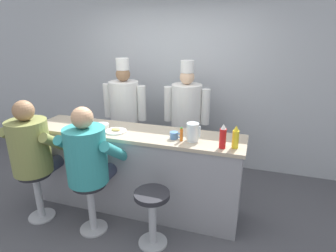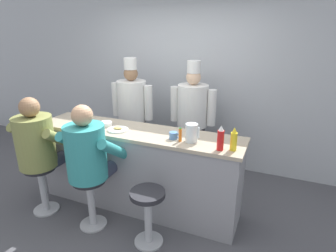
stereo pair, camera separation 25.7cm
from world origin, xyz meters
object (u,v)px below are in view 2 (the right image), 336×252
Objects in this scene: diner_seated_teal at (89,155)px; water_pitcher_clear at (192,133)px; mustard_bottle_yellow at (234,140)px; breakfast_plate at (118,129)px; empty_stool_round at (148,209)px; coffee_mug_blue at (174,136)px; diner_seated_olive at (38,144)px; cook_in_whites_near at (132,110)px; cook_in_whites_far at (192,116)px; hot_sauce_bottle_orange at (180,135)px; ketchup_bottle_red at (221,139)px; cereal_bowl at (106,124)px.

water_pitcher_clear is at bearing 24.41° from diner_seated_teal.
mustard_bottle_yellow is 1.53m from diner_seated_teal.
empty_stool_round is (0.62, -0.48, -0.62)m from breakfast_plate.
coffee_mug_blue is 0.09× the size of diner_seated_teal.
coffee_mug_blue reaches higher than breakfast_plate.
cook_in_whites_near reaches higher than diner_seated_olive.
mustard_bottle_yellow is 1.11m from empty_stool_round.
empty_stool_round is 0.36× the size of cook_in_whites_far.
hot_sauce_bottle_orange is at bearing -24.08° from coffee_mug_blue.
mustard_bottle_yellow is 0.56m from hot_sauce_bottle_orange.
diner_seated_teal is (-0.09, -0.45, -0.16)m from breakfast_plate.
cook_in_whites_near is at bearing 110.52° from breakfast_plate.
empty_stool_round is 0.35× the size of cook_in_whites_near.
diner_seated_olive is at bearing -151.25° from breakfast_plate.
ketchup_bottle_red is 0.18× the size of diner_seated_olive.
coffee_mug_blue is (0.71, 0.01, 0.02)m from breakfast_plate.
diner_seated_olive is at bearing -131.70° from cook_in_whites_far.
diner_seated_teal reaches higher than mustard_bottle_yellow.
diner_seated_teal is (-1.00, -0.45, -0.24)m from water_pitcher_clear.
cereal_bowl is 0.92m from cook_in_whites_near.
cook_in_whites_near is at bearing 149.37° from mustard_bottle_yellow.
cook_in_whites_far reaches higher than water_pitcher_clear.
empty_stool_round is at bearing -149.31° from mustard_bottle_yellow.
diner_seated_teal is at bearing -155.59° from water_pitcher_clear.
mustard_bottle_yellow reaches higher than water_pitcher_clear.
coffee_mug_blue is (0.92, -0.06, 0.01)m from cereal_bowl.
cook_in_whites_far is (-0.23, 1.13, -0.14)m from hot_sauce_bottle_orange.
ketchup_bottle_red is at bearing -4.02° from breakfast_plate.
hot_sauce_bottle_orange is 1.01× the size of cereal_bowl.
hot_sauce_bottle_orange is 0.24× the size of empty_stool_round.
water_pitcher_clear is at bearing 0.57° from breakfast_plate.
water_pitcher_clear is (0.11, 0.04, 0.03)m from hot_sauce_bottle_orange.
ketchup_bottle_red is 0.54m from coffee_mug_blue.
diner_seated_teal is (-0.89, -0.41, -0.22)m from hot_sauce_bottle_orange.
coffee_mug_blue is 0.22× the size of empty_stool_round.
cook_in_whites_far is (-0.14, 1.09, -0.10)m from coffee_mug_blue.
empty_stool_round is (-0.09, -0.49, -0.64)m from coffee_mug_blue.
mustard_bottle_yellow is 1.36m from breakfast_plate.
cook_in_whites_far reaches higher than mustard_bottle_yellow.
diner_seated_olive reaches higher than empty_stool_round.
water_pitcher_clear is 0.32× the size of empty_stool_round.
hot_sauce_bottle_orange is 1.54m from cook_in_whites_near.
cook_in_whites_near is at bearing 146.46° from ketchup_bottle_red.
breakfast_plate is 0.17× the size of diner_seated_teal.
ketchup_bottle_red is 1.40m from diner_seated_teal.
cook_in_whites_near reaches higher than hot_sauce_bottle_orange.
ketchup_bottle_red is 0.13m from mustard_bottle_yellow.
hot_sauce_bottle_orange is at bearing -5.87° from cereal_bowl.
breakfast_plate is (-1.23, 0.09, -0.11)m from ketchup_bottle_red.
diner_seated_teal reaches higher than cereal_bowl.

